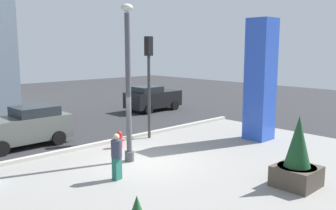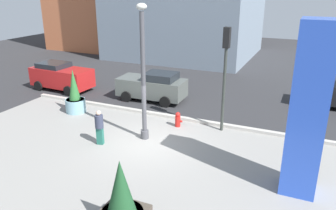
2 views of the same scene
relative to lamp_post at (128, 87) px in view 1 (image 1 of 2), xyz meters
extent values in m
plane|color=#2D2D30|center=(0.33, 3.62, -2.87)|extent=(60.00, 60.00, 0.00)
cube|color=gray|center=(0.33, -2.38, -2.87)|extent=(18.00, 10.00, 0.02)
cube|color=#B7B2A8|center=(0.33, 2.74, -2.79)|extent=(18.00, 0.24, 0.16)
cylinder|color=#4C4C51|center=(0.00, 0.00, -2.67)|extent=(0.36, 0.36, 0.40)
cylinder|color=#4C4C51|center=(0.00, 0.00, -0.08)|extent=(0.20, 0.20, 5.57)
ellipsoid|color=silver|center=(0.00, 0.00, 2.88)|extent=(0.44, 0.44, 0.28)
cube|color=blue|center=(6.59, -1.47, -0.03)|extent=(1.11, 1.11, 5.67)
cube|color=#4C4238|center=(2.27, -5.63, -2.54)|extent=(1.25, 1.25, 0.66)
cylinder|color=#382819|center=(2.27, -5.63, -2.23)|extent=(1.19, 1.19, 0.04)
cone|color=#1E4C28|center=(2.27, -5.63, -1.41)|extent=(0.81, 0.81, 1.61)
cylinder|color=red|center=(0.85, 1.84, -2.59)|extent=(0.26, 0.26, 0.55)
sphere|color=red|center=(0.85, 1.84, -2.24)|extent=(0.24, 0.24, 0.24)
cylinder|color=red|center=(1.02, 1.84, -2.56)|extent=(0.12, 0.10, 0.10)
cylinder|color=#333833|center=(2.94, 2.28, -0.89)|extent=(0.14, 0.14, 3.96)
cube|color=black|center=(2.94, 2.28, 1.54)|extent=(0.28, 0.32, 0.90)
sphere|color=green|center=(2.94, 2.45, 1.54)|extent=(0.18, 0.18, 0.18)
cube|color=#565B56|center=(-2.13, 4.94, -2.07)|extent=(4.08, 1.83, 1.04)
cube|color=#1E2328|center=(-1.53, 4.96, -1.34)|extent=(1.85, 1.57, 0.42)
cylinder|color=black|center=(-3.36, 4.05, -2.55)|extent=(0.65, 0.24, 0.64)
cylinder|color=black|center=(-0.86, 4.11, -2.55)|extent=(0.65, 0.24, 0.64)
cylinder|color=black|center=(-0.90, 5.84, -2.55)|extent=(0.65, 0.24, 0.64)
cube|color=black|center=(8.23, 8.10, -2.06)|extent=(3.92, 1.86, 1.07)
cube|color=#1E2328|center=(7.65, 8.10, -1.33)|extent=(1.77, 1.62, 0.39)
cylinder|color=black|center=(9.44, 9.02, -2.55)|extent=(0.64, 0.22, 0.64)
cylinder|color=black|center=(9.45, 7.20, -2.55)|extent=(0.64, 0.22, 0.64)
cylinder|color=black|center=(7.02, 9.01, -2.55)|extent=(0.64, 0.22, 0.64)
cylinder|color=black|center=(7.03, 7.18, -2.55)|extent=(0.64, 0.22, 0.64)
cube|color=#236656|center=(-1.50, -1.30, -2.48)|extent=(0.31, 0.25, 0.77)
cylinder|color=#33384C|center=(-1.50, -1.30, -1.80)|extent=(0.43, 0.43, 0.58)
sphere|color=beige|center=(-1.50, -1.30, -1.41)|extent=(0.21, 0.21, 0.21)
camera|label=1|loc=(-8.05, -10.72, 1.42)|focal=38.43mm
camera|label=2|loc=(6.54, -12.09, 3.69)|focal=35.62mm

